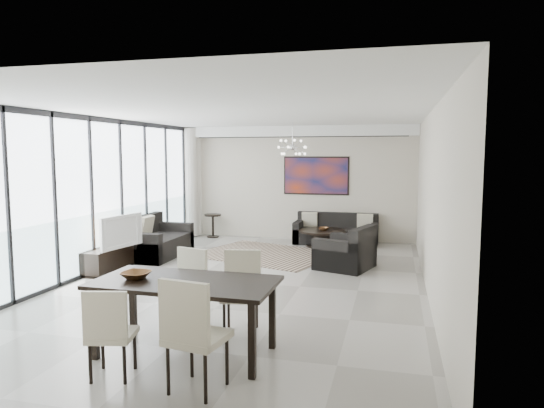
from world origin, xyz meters
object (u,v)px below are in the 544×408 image
(sofa_main, at_px, (336,233))
(tv_console, at_px, (112,258))
(coffee_table, at_px, (322,237))
(dining_table, at_px, (185,288))
(television, at_px, (117,231))

(sofa_main, bearing_deg, tv_console, -135.41)
(coffee_table, height_order, sofa_main, sofa_main)
(coffee_table, height_order, dining_table, dining_table)
(tv_console, bearing_deg, dining_table, -47.26)
(dining_table, bearing_deg, tv_console, 132.74)
(television, bearing_deg, dining_table, -127.62)
(sofa_main, bearing_deg, dining_table, -96.65)
(coffee_table, bearing_deg, tv_console, -136.84)
(coffee_table, xyz_separation_m, television, (-3.39, -3.36, 0.54))
(coffee_table, xyz_separation_m, sofa_main, (0.29, 0.45, 0.03))
(coffee_table, bearing_deg, dining_table, -94.65)
(coffee_table, height_order, tv_console, tv_console)
(coffee_table, relative_size, tv_console, 0.78)
(coffee_table, distance_m, tv_console, 4.87)
(sofa_main, relative_size, television, 1.89)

